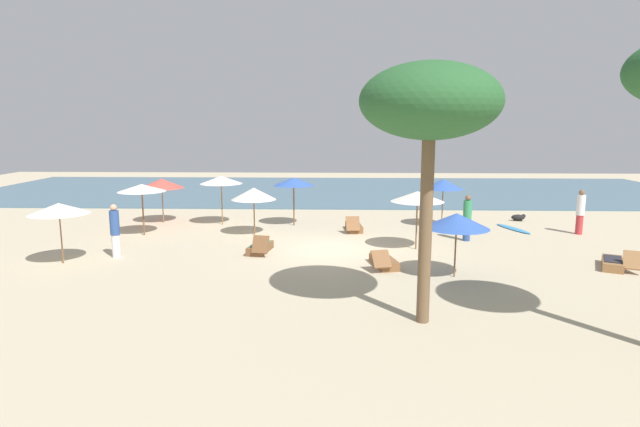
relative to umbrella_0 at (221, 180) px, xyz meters
The scene contains 21 objects.
ground_plane 7.15m from the umbrella_0, 43.31° to the right, with size 60.00×60.00×0.00m, color #BCAD8E.
ocean_water 13.43m from the umbrella_0, 67.98° to the left, with size 48.00×16.00×0.06m, color #476B7F.
umbrella_0 is the anchor object (origin of this frame).
umbrella_1 2.93m from the umbrella_0, behind, with size 2.06×2.06×2.08m.
umbrella_2 10.07m from the umbrella_0, ahead, with size 1.81×1.81×2.16m.
umbrella_3 7.94m from the umbrella_0, 119.38° to the right, with size 1.95×1.95×2.05m.
umbrella_4 12.01m from the umbrella_0, 42.10° to the right, with size 1.97×1.97×1.98m.
umbrella_5 3.33m from the umbrella_0, ahead, with size 1.85×1.85×2.21m.
umbrella_6 3.68m from the umbrella_0, 139.40° to the right, with size 1.96×1.96×2.15m.
umbrella_7 9.42m from the umbrella_0, 28.81° to the right, with size 1.96×1.96×2.18m.
umbrella_8 2.84m from the umbrella_0, 49.63° to the right, with size 1.88×1.88×1.99m.
lounger_0 9.97m from the umbrella_0, 45.62° to the right, with size 0.95×1.79×0.67m.
lounger_1 16.02m from the umbrella_0, 25.87° to the right, with size 1.25×1.77×0.69m.
lounger_2 6.46m from the umbrella_0, 11.70° to the right, with size 0.75×1.69×0.74m.
lounger_3 6.08m from the umbrella_0, 64.23° to the right, with size 0.84×1.71×0.74m.
person_0 10.97m from the umbrella_0, 16.15° to the right, with size 0.45×0.45×1.84m.
person_1 6.65m from the umbrella_0, 111.58° to the right, with size 0.42×0.42×1.89m.
person_2 15.67m from the umbrella_0, ahead, with size 0.41×0.41×1.90m.
palm_2 14.20m from the umbrella_0, 58.05° to the right, with size 3.16×3.16×6.01m.
dog 14.22m from the umbrella_0, ahead, with size 0.71×0.38×0.33m.
surfboard 13.28m from the umbrella_0, ahead, with size 1.11×2.31×0.07m.
Camera 1 is at (0.31, -19.02, 4.68)m, focal length 29.46 mm.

